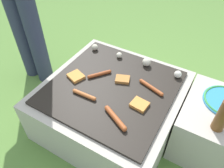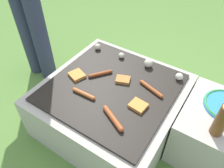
# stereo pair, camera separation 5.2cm
# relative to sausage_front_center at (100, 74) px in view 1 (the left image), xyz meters

# --- Properties ---
(ground_plane) EXTENTS (14.00, 14.00, 0.00)m
(ground_plane) POSITION_rel_sausage_front_center_xyz_m (0.12, -0.05, -0.37)
(ground_plane) COLOR #567F38
(grill) EXTENTS (0.86, 0.86, 0.36)m
(grill) POSITION_rel_sausage_front_center_xyz_m (0.12, -0.05, -0.19)
(grill) COLOR #B2AA9E
(grill) RESTS_ON ground_plane
(side_ledge) EXTENTS (0.42, 0.49, 0.36)m
(side_ledge) POSITION_rel_sausage_front_center_xyz_m (0.77, 0.11, -0.19)
(side_ledge) COLOR #B2AA9E
(side_ledge) RESTS_ON ground_plane
(sausage_front_center) EXTENTS (0.11, 0.14, 0.02)m
(sausage_front_center) POSITION_rel_sausage_front_center_xyz_m (0.00, 0.00, 0.00)
(sausage_front_center) COLOR #93421E
(sausage_front_center) RESTS_ON grill
(sausage_back_left) EXTENTS (0.17, 0.03, 0.02)m
(sausage_back_left) POSITION_rel_sausage_front_center_xyz_m (0.02, -0.21, 0.00)
(sausage_back_left) COLOR #B7602D
(sausage_back_left) RESTS_ON grill
(sausage_front_right) EXTENTS (0.18, 0.07, 0.02)m
(sausage_front_right) POSITION_rel_sausage_front_center_xyz_m (0.35, 0.06, 0.00)
(sausage_front_right) COLOR #A34C23
(sausage_front_right) RESTS_ON grill
(sausage_front_left) EXTENTS (0.18, 0.11, 0.03)m
(sausage_front_left) POSITION_rel_sausage_front_center_xyz_m (0.27, -0.27, 0.00)
(sausage_front_left) COLOR #A34C23
(sausage_front_left) RESTS_ON grill
(bread_slice_center) EXTENTS (0.11, 0.10, 0.02)m
(bread_slice_center) POSITION_rel_sausage_front_center_xyz_m (0.16, 0.03, -0.00)
(bread_slice_center) COLOR #B27033
(bread_slice_center) RESTS_ON grill
(bread_slice_left) EXTENTS (0.12, 0.12, 0.02)m
(bread_slice_left) POSITION_rel_sausage_front_center_xyz_m (-0.12, -0.10, -0.00)
(bread_slice_left) COLOR #D18438
(bread_slice_left) RESTS_ON grill
(bread_slice_right) EXTENTS (0.10, 0.09, 0.02)m
(bread_slice_right) POSITION_rel_sausage_front_center_xyz_m (0.34, -0.11, -0.00)
(bread_slice_right) COLOR #D18438
(bread_slice_right) RESTS_ON grill
(mushroom_row) EXTENTS (0.70, 0.08, 0.06)m
(mushroom_row) POSITION_rel_sausage_front_center_xyz_m (0.16, 0.25, 0.01)
(mushroom_row) COLOR beige
(mushroom_row) RESTS_ON grill
(condiment_bottle) EXTENTS (0.07, 0.07, 0.23)m
(condiment_bottle) POSITION_rel_sausage_front_center_xyz_m (0.77, -0.04, 0.10)
(condiment_bottle) COLOR brown
(condiment_bottle) RESTS_ON side_ledge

